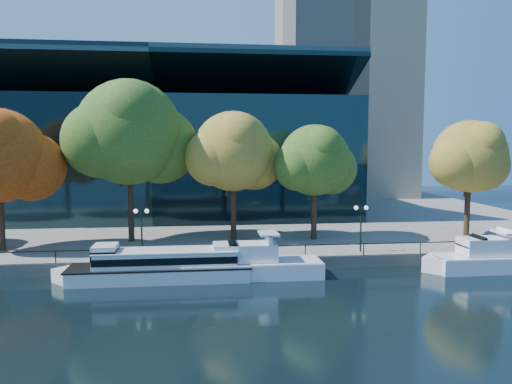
{
  "coord_description": "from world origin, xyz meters",
  "views": [
    {
      "loc": [
        1.23,
        -36.76,
        10.31
      ],
      "look_at": [
        6.41,
        8.0,
        5.98
      ],
      "focal_mm": 35.0,
      "sensor_mm": 36.0,
      "label": 1
    }
  ],
  "objects": [
    {
      "name": "tree_4",
      "position": [
        12.6,
        10.68,
        8.6
      ],
      "size": [
        8.65,
        7.1,
        11.22
      ],
      "color": "black",
      "rests_on": "promenade"
    },
    {
      "name": "tree_2",
      "position": [
        -5.03,
        11.58,
        11.21
      ],
      "size": [
        12.46,
        10.21,
        15.41
      ],
      "color": "black",
      "rests_on": "promenade"
    },
    {
      "name": "lamp_1",
      "position": [
        -3.46,
        4.5,
        3.98
      ],
      "size": [
        1.26,
        0.36,
        4.03
      ],
      "color": "black",
      "rests_on": "promenade"
    },
    {
      "name": "cruiser_far",
      "position": [
        24.5,
        0.68,
        1.11
      ],
      "size": [
        10.67,
        2.96,
        3.49
      ],
      "color": "white",
      "rests_on": "ground"
    },
    {
      "name": "tree_3",
      "position": [
        4.75,
        11.41,
        9.45
      ],
      "size": [
        9.69,
        7.95,
        12.5
      ],
      "color": "black",
      "rests_on": "promenade"
    },
    {
      "name": "lamp_2",
      "position": [
        15.14,
        4.5,
        3.98
      ],
      "size": [
        1.26,
        0.36,
        4.03
      ],
      "color": "black",
      "rests_on": "promenade"
    },
    {
      "name": "tree_5",
      "position": [
        28.32,
        10.31,
        8.93
      ],
      "size": [
        9.06,
        7.43,
        11.71
      ],
      "color": "black",
      "rests_on": "promenade"
    },
    {
      "name": "cruiser_near",
      "position": [
        4.8,
        0.99,
        1.08
      ],
      "size": [
        12.04,
        3.1,
        3.49
      ],
      "color": "white",
      "rests_on": "ground"
    },
    {
      "name": "tour_boat",
      "position": [
        -2.07,
        0.9,
        1.2
      ],
      "size": [
        14.92,
        3.33,
        2.83
      ],
      "color": "silver",
      "rests_on": "ground"
    },
    {
      "name": "convention_building",
      "position": [
        -4.0,
        31.79,
        8.51
      ],
      "size": [
        50.0,
        24.57,
        21.43
      ],
      "color": "black",
      "rests_on": "ground"
    },
    {
      "name": "tree_1",
      "position": [
        -15.82,
        8.68,
        9.14
      ],
      "size": [
        10.27,
        8.42,
        12.43
      ],
      "color": "black",
      "rests_on": "promenade"
    },
    {
      "name": "ground",
      "position": [
        0.0,
        0.0,
        0.0
      ],
      "size": [
        160.0,
        160.0,
        0.0
      ],
      "primitive_type": "plane",
      "color": "black",
      "rests_on": "ground"
    },
    {
      "name": "office_tower",
      "position": [
        28.0,
        55.0,
        33.02
      ],
      "size": [
        22.5,
        22.5,
        65.9
      ],
      "color": "tan",
      "rests_on": "ground"
    },
    {
      "name": "promenade",
      "position": [
        0.0,
        36.38,
        0.5
      ],
      "size": [
        90.0,
        67.08,
        1.0
      ],
      "color": "slate",
      "rests_on": "ground"
    },
    {
      "name": "railing",
      "position": [
        0.0,
        3.25,
        1.94
      ],
      "size": [
        88.2,
        0.08,
        0.99
      ],
      "color": "black",
      "rests_on": "promenade"
    }
  ]
}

